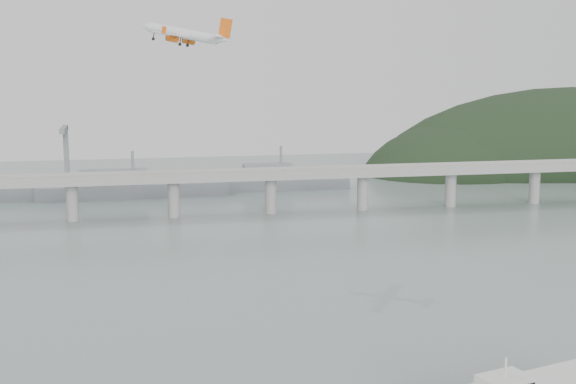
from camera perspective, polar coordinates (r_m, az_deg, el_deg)
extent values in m
plane|color=slate|center=(210.13, 3.04, -12.23)|extent=(900.00, 900.00, 0.00)
cube|color=gray|center=(396.14, -4.16, 1.15)|extent=(800.00, 22.00, 2.20)
cube|color=gray|center=(385.55, -3.96, 1.22)|extent=(800.00, 0.60, 1.80)
cube|color=gray|center=(406.17, -4.35, 1.64)|extent=(800.00, 0.60, 1.80)
cylinder|color=gray|center=(395.96, -15.70, -0.73)|extent=(6.00, 6.00, 21.00)
cylinder|color=gray|center=(395.23, -8.46, -0.49)|extent=(6.00, 6.00, 21.00)
cylinder|color=gray|center=(400.79, -1.30, -0.25)|extent=(6.00, 6.00, 21.00)
cylinder|color=gray|center=(412.38, 5.55, -0.01)|extent=(6.00, 6.00, 21.00)
cylinder|color=gray|center=(429.51, 11.95, 0.21)|extent=(6.00, 6.00, 21.00)
cylinder|color=gray|center=(451.56, 17.78, 0.41)|extent=(6.00, 6.00, 21.00)
ellipsoid|color=black|center=(616.65, 19.93, 0.06)|extent=(320.00, 150.00, 156.00)
ellipsoid|color=black|center=(563.24, 12.20, 0.19)|extent=(140.00, 110.00, 96.00)
cube|color=slate|center=(459.76, -11.36, 0.15)|extent=(110.55, 21.43, 8.00)
cube|color=slate|center=(458.69, -12.77, 1.09)|extent=(39.01, 16.73, 8.00)
cylinder|color=slate|center=(457.46, -11.43, 2.12)|extent=(1.60, 1.60, 14.00)
cube|color=slate|center=(478.04, -0.52, 0.69)|extent=(85.00, 13.60, 8.00)
cube|color=slate|center=(475.35, -1.53, 1.61)|extent=(29.75, 11.90, 8.00)
cylinder|color=slate|center=(475.82, -0.53, 2.60)|extent=(1.60, 1.60, 14.00)
cube|color=slate|center=(493.88, -16.09, 2.48)|extent=(3.00, 3.00, 40.00)
cube|color=slate|center=(482.15, -16.28, 4.46)|extent=(3.00, 28.00, 3.00)
cube|color=black|center=(184.47, 16.60, -13.05)|extent=(38.99, 10.66, 1.06)
cube|color=silver|center=(174.45, 15.77, -13.42)|extent=(12.18, 9.94, 2.76)
cylinder|color=silver|center=(173.17, 15.83, -12.38)|extent=(0.65, 0.65, 4.25)
cylinder|color=silver|center=(274.85, -7.79, 11.56)|extent=(23.71, 19.90, 8.17)
cone|color=silver|center=(283.35, -10.50, 11.97)|extent=(5.68, 5.50, 4.16)
cone|color=silver|center=(266.75, -4.81, 11.19)|extent=(6.44, 5.89, 4.33)
cube|color=silver|center=(274.35, -7.64, 11.33)|extent=(23.00, 29.93, 2.88)
cube|color=silver|center=(267.21, -4.97, 11.36)|extent=(9.26, 11.37, 1.38)
cube|color=orange|center=(266.74, -4.67, 12.01)|extent=(4.79, 3.16, 7.01)
cylinder|color=orange|center=(279.71, -7.36, 11.02)|extent=(4.87, 4.50, 2.93)
cylinder|color=black|center=(280.78, -7.72, 11.08)|extent=(1.90, 2.13, 2.27)
cube|color=silver|center=(279.70, -7.33, 11.22)|extent=(2.29, 1.66, 1.58)
cylinder|color=orange|center=(270.59, -8.55, 11.16)|extent=(4.87, 4.50, 2.93)
cylinder|color=black|center=(271.69, -8.92, 11.22)|extent=(1.90, 2.13, 2.27)
cube|color=silver|center=(270.57, -8.52, 11.37)|extent=(2.29, 1.66, 1.58)
cylinder|color=black|center=(276.54, -7.42, 10.94)|extent=(0.88, 0.62, 2.38)
cylinder|color=black|center=(276.57, -7.46, 10.72)|extent=(1.27, 1.00, 1.26)
cylinder|color=black|center=(272.22, -7.98, 11.00)|extent=(0.88, 0.62, 2.38)
cylinder|color=black|center=(272.24, -8.02, 10.78)|extent=(1.27, 1.00, 1.26)
cylinder|color=black|center=(281.21, -9.92, 11.32)|extent=(0.88, 0.62, 2.38)
cylinder|color=black|center=(281.23, -9.95, 11.11)|extent=(1.27, 1.00, 1.26)
cube|color=orange|center=(287.65, -5.53, 11.28)|extent=(1.76, 1.19, 2.58)
cube|color=orange|center=(259.26, -9.17, 11.77)|extent=(1.76, 1.19, 2.58)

